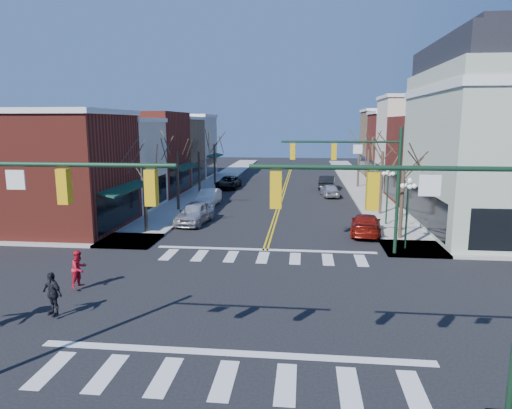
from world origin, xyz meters
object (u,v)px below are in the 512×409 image
(lamppost_midblock, at_px, (388,186))
(car_left_far, at_px, (228,182))
(car_right_far, at_px, (327,182))
(pedestrian_red_b, at_px, (79,269))
(car_left_mid, at_px, (209,197))
(car_left_near, at_px, (195,213))
(lamppost_corner, at_px, (408,201))
(pedestrian_dark_a, at_px, (52,293))
(car_right_near, at_px, (366,224))
(car_right_mid, at_px, (330,190))

(lamppost_midblock, height_order, car_left_far, lamppost_midblock)
(car_right_far, xyz_separation_m, pedestrian_red_b, (-12.53, -33.12, 0.22))
(car_left_mid, relative_size, car_left_far, 0.89)
(car_left_near, xyz_separation_m, car_left_far, (-0.55, 18.55, -0.11))
(car_left_mid, bearing_deg, lamppost_corner, -42.26)
(lamppost_midblock, bearing_deg, car_left_near, -177.31)
(pedestrian_dark_a, bearing_deg, car_right_far, 93.89)
(car_right_near, xyz_separation_m, pedestrian_dark_a, (-13.70, -14.93, 0.30))
(car_left_far, bearing_deg, lamppost_corner, -57.21)
(car_left_near, bearing_deg, pedestrian_dark_a, -88.69)
(lamppost_midblock, bearing_deg, pedestrian_red_b, -137.39)
(lamppost_midblock, relative_size, pedestrian_dark_a, 2.55)
(car_right_far, bearing_deg, car_right_near, 99.74)
(lamppost_corner, relative_size, car_left_mid, 0.97)
(lamppost_corner, bearing_deg, lamppost_midblock, 90.00)
(car_left_far, height_order, car_right_mid, car_left_far)
(car_left_near, relative_size, car_right_near, 0.99)
(lamppost_midblock, height_order, car_left_mid, lamppost_midblock)
(lamppost_corner, xyz_separation_m, car_left_mid, (-14.60, 13.50, -2.23))
(car_right_mid, bearing_deg, pedestrian_red_b, 58.52)
(car_left_mid, bearing_deg, car_right_far, 46.17)
(lamppost_midblock, bearing_deg, car_left_far, 129.22)
(car_left_near, bearing_deg, car_left_far, 97.87)
(car_right_mid, bearing_deg, lamppost_corner, 92.72)
(lamppost_midblock, height_order, pedestrian_red_b, lamppost_midblock)
(car_left_near, relative_size, car_left_mid, 1.07)
(car_left_near, distance_m, pedestrian_red_b, 14.13)
(pedestrian_dark_a, bearing_deg, car_left_far, 110.97)
(car_left_far, relative_size, pedestrian_dark_a, 2.96)
(car_left_near, bearing_deg, car_left_mid, 100.26)
(car_left_near, height_order, pedestrian_red_b, pedestrian_red_b)
(lamppost_midblock, relative_size, car_left_far, 0.86)
(lamppost_midblock, height_order, pedestrian_dark_a, lamppost_midblock)
(lamppost_corner, xyz_separation_m, car_right_near, (-1.80, 3.81, -2.26))
(car_left_mid, height_order, car_right_far, car_right_far)
(lamppost_corner, bearing_deg, car_left_near, 157.43)
(lamppost_midblock, distance_m, car_left_mid, 16.34)
(lamppost_corner, height_order, car_left_near, lamppost_corner)
(car_left_near, distance_m, car_right_near, 12.42)
(lamppost_midblock, height_order, car_right_far, lamppost_midblock)
(lamppost_midblock, height_order, car_right_near, lamppost_midblock)
(car_left_mid, bearing_deg, car_left_near, -85.42)
(lamppost_midblock, distance_m, car_left_far, 23.20)
(car_left_mid, height_order, car_left_far, car_left_mid)
(car_left_far, xyz_separation_m, pedestrian_dark_a, (-0.90, -35.51, 0.30))
(car_right_near, bearing_deg, lamppost_corner, 122.77)
(car_right_near, xyz_separation_m, car_right_mid, (-1.60, 15.75, -0.03))
(car_right_near, bearing_deg, car_left_far, -50.66)
(lamppost_corner, bearing_deg, car_right_mid, 99.86)
(lamppost_midblock, height_order, car_left_near, lamppost_midblock)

